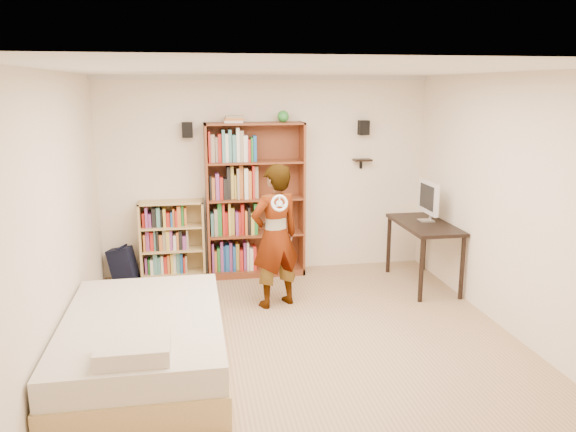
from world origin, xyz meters
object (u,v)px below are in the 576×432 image
low_bookshelf (172,240)px  person (275,236)px  computer_desk (423,254)px  daybed (144,336)px  tall_bookshelf (255,200)px

low_bookshelf → person: person is taller
low_bookshelf → computer_desk: (3.23, -0.84, -0.11)m
low_bookshelf → daybed: (-0.20, -2.55, -0.21)m
tall_bookshelf → low_bookshelf: 1.24m
low_bookshelf → daybed: size_ratio=0.48×
tall_bookshelf → computer_desk: 2.34m
daybed → person: 2.03m
daybed → person: size_ratio=1.30×
daybed → person: bearing=43.2°
low_bookshelf → daybed: bearing=-94.6°
tall_bookshelf → computer_desk: tall_bookshelf is taller
tall_bookshelf → person: tall_bookshelf is taller
low_bookshelf → computer_desk: size_ratio=0.87×
daybed → low_bookshelf: bearing=85.4°
tall_bookshelf → person: bearing=-85.5°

